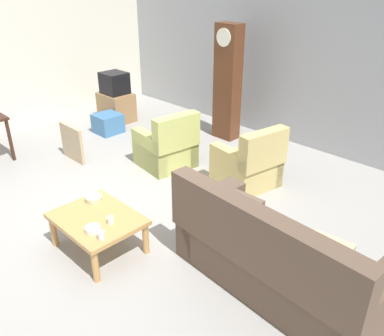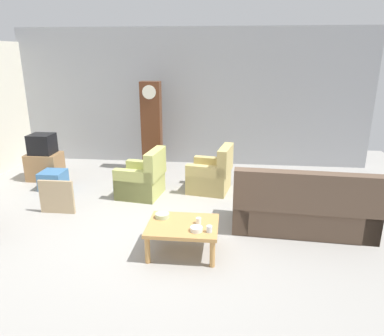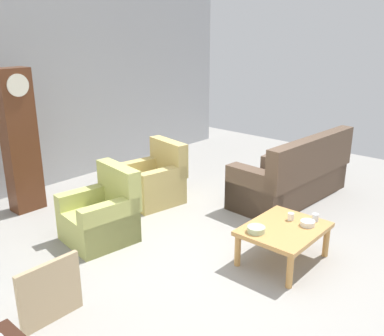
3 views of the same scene
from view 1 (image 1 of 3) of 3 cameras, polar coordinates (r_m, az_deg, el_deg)
name	(u,v)px [view 1 (image 1 of 3)]	position (r m, az deg, el deg)	size (l,w,h in m)	color
ground_plane	(131,212)	(5.35, -8.66, -6.17)	(10.40, 10.40, 0.00)	#999691
garage_door_wall	(294,50)	(7.32, 14.27, 15.85)	(8.40, 0.16, 3.20)	#9EA0A5
pegboard_wall_left	(5,52)	(8.57, -24.97, 14.64)	(0.12, 6.40, 2.88)	silver
couch_floral	(274,260)	(4.03, 11.49, -12.66)	(2.15, 1.01, 1.04)	brown
armchair_olive_near	(167,148)	(6.36, -3.56, 2.80)	(0.89, 0.86, 0.92)	#B7BC66
armchair_olive_far	(248,166)	(5.84, 7.99, 0.30)	(0.91, 0.88, 0.92)	tan
coffee_table_wood	(97,222)	(4.58, -13.23, -7.39)	(0.96, 0.76, 0.42)	tan
grandfather_clock	(228,83)	(7.31, 5.05, 11.88)	(0.44, 0.30, 2.04)	#562D19
tv_stand_cabinet	(117,107)	(8.50, -10.62, 8.47)	(0.68, 0.52, 0.58)	#997047
tv_crt	(114,83)	(8.36, -10.91, 11.72)	(0.48, 0.44, 0.42)	black
framed_picture_leaning	(72,143)	(6.85, -16.59, 3.38)	(0.60, 0.05, 0.59)	tan
storage_box_blue	(108,123)	(7.92, -11.80, 6.19)	(0.46, 0.47, 0.36)	teal
cup_white_porcelain	(111,220)	(4.39, -11.43, -7.23)	(0.07, 0.07, 0.09)	white
cup_blue_rimmed	(101,235)	(4.18, -12.71, -9.28)	(0.08, 0.08, 0.09)	silver
bowl_white_stacked	(93,229)	(4.31, -13.84, -8.41)	(0.16, 0.16, 0.06)	white
bowl_shallow_green	(94,199)	(4.84, -13.70, -4.22)	(0.20, 0.20, 0.06)	#B2C69E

